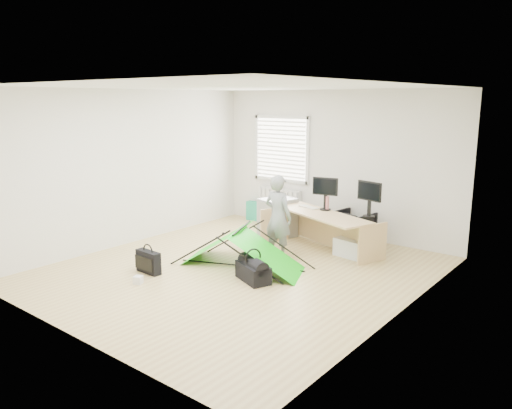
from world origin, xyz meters
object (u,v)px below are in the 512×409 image
Objects in this scene: thermos at (327,203)px; office_chair at (353,227)px; duffel_bag at (253,272)px; monitor_left at (326,198)px; desk at (320,232)px; kite at (242,247)px; storage_crate at (352,248)px; person at (278,217)px; monitor_right at (369,204)px; filing_cabinet at (278,218)px; laptop_bag at (148,262)px.

thermos reaches higher than office_chair.
monitor_left is at bearing 114.95° from duffel_bag.
desk is at bearing -80.88° from thermos.
kite is 1.88m from storage_crate.
person reaches higher than kite.
duffel_bag is (0.05, -2.08, -0.66)m from thermos.
desk is at bearing 83.48° from office_chair.
desk is at bearing 47.22° from kite.
storage_crate reaches higher than duffel_bag.
thermos is 1.05m from person.
monitor_right is 0.33× the size of person.
office_chair is (0.20, 0.77, -0.04)m from desk.
desk is 1.52m from kite.
kite is 3.75× the size of storage_crate.
monitor_left reaches higher than storage_crate.
thermos is (0.03, 0.01, -0.09)m from monitor_left.
desk is 3.40× the size of duffel_bag.
filing_cabinet reaches higher than laptop_bag.
monitor_left is at bearing 52.29° from kite.
laptop_bag is (-0.90, -1.08, -0.14)m from kite.
person is 0.81m from kite.
kite is (0.58, -1.72, -0.06)m from filing_cabinet.
monitor_left is at bearing 15.04° from filing_cabinet.
thermos is at bearing 66.57° from laptop_bag.
office_chair is (0.27, 0.51, -0.58)m from monitor_left.
storage_crate is (0.36, -0.67, -0.15)m from office_chair.
kite is 4.43× the size of laptop_bag.
thermos is 0.46× the size of storage_crate.
storage_crate is at bearing -136.65° from person.
storage_crate is (0.63, -0.17, -0.72)m from monitor_left.
storage_crate is 3.27m from laptop_bag.
kite is (-0.72, -2.20, 0.01)m from office_chair.
storage_crate is 1.98m from duffel_bag.
laptop_bag is (-1.35, -2.77, -0.70)m from monitor_left.
monitor_right is 0.78× the size of duffel_bag.
monitor_left is (1.03, -0.02, 0.51)m from filing_cabinet.
storage_crate is (0.91, 0.83, -0.53)m from person.
person is at bearing 77.99° from office_chair.
thermos is at bearing 51.60° from kite.
filing_cabinet is 0.53× the size of person.
duffel_bag is at bearing -70.28° from desk.
filing_cabinet is at bearing 85.78° from kite.
monitor_left is 0.22× the size of kite.
monitor_right is at bearing 30.35° from kite.
desk is 0.80m from office_chair.
duffel_bag is at bearing -88.66° from thermos.
kite is 1.41m from laptop_bag.
office_chair is 0.47× the size of person.
desk is 4.47× the size of monitor_left.
person reaches higher than filing_cabinet.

